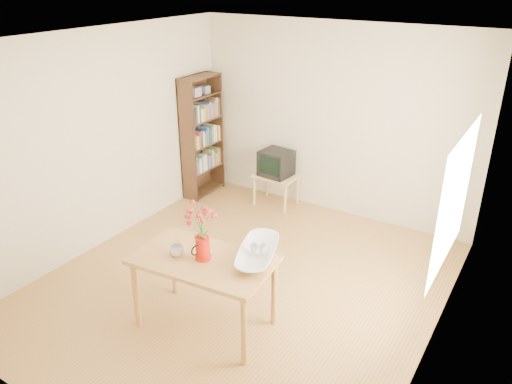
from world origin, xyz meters
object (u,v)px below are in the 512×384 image
Objects in this scene: pitcher at (203,249)px; television at (277,163)px; table at (204,267)px; bowl at (257,234)px; mug at (176,251)px.

pitcher is 0.50× the size of television.
bowl reaches higher than table.
table is at bearing -52.97° from pitcher.
mug is 0.26× the size of bowl.
pitcher reaches higher than table.
bowl is 1.10× the size of television.
table is 2.94× the size of television.
mug is at bearing -73.18° from television.
pitcher is 0.26m from mug.
mug is at bearing -148.97° from bowl.
bowl is (0.40, 0.30, 0.33)m from table.
mug is 0.77m from bowl.
pitcher is at bearing -68.06° from television.
table is at bearing 162.75° from mug.
pitcher is 0.52m from bowl.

